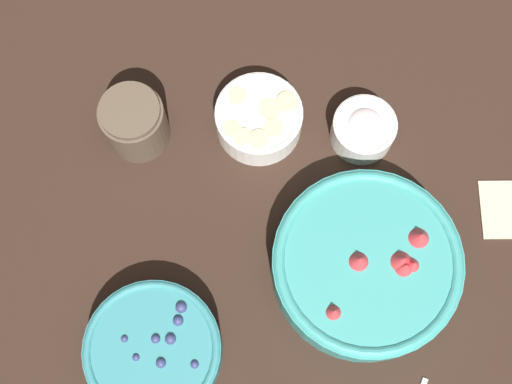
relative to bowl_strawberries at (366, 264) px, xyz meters
The scene contains 6 objects.
ground_plane 0.07m from the bowl_strawberries, 150.80° to the left, with size 4.00×4.00×0.00m, color black.
bowl_strawberries is the anchor object (origin of this frame).
bowl_blueberries 0.32m from the bowl_strawberries, 162.25° to the right, with size 0.19×0.19×0.06m.
bowl_bananas 0.27m from the bowl_strawberries, 120.01° to the left, with size 0.13×0.13×0.06m.
bowl_cream 0.21m from the bowl_strawberries, 84.28° to the left, with size 0.10×0.10×0.06m.
jar_chocolate 0.40m from the bowl_strawberries, 143.82° to the left, with size 0.10×0.10×0.10m.
Camera 1 is at (-0.12, -0.20, 1.03)m, focal length 50.00 mm.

